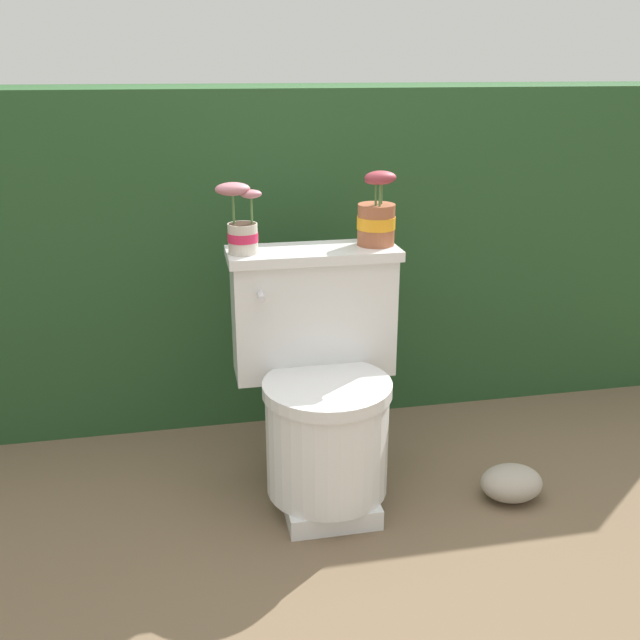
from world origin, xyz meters
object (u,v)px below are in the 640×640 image
object	(u,v)px
toilet	(321,389)
potted_plant_midleft	(377,217)
garden_stone	(511,483)
potted_plant_left	(241,225)

from	to	relation	value
toilet	potted_plant_midleft	xyz separation A→B (m)	(0.20, 0.13, 0.49)
toilet	garden_stone	size ratio (longest dim) A/B	3.90
potted_plant_left	garden_stone	xyz separation A→B (m)	(0.78, -0.27, -0.79)
potted_plant_left	potted_plant_midleft	distance (m)	0.41
toilet	potted_plant_left	world-z (taller)	potted_plant_left
potted_plant_midleft	toilet	bearing A→B (deg)	-145.64
potted_plant_left	garden_stone	world-z (taller)	potted_plant_left
toilet	potted_plant_midleft	size ratio (longest dim) A/B	3.31
potted_plant_midleft	garden_stone	world-z (taller)	potted_plant_midleft
potted_plant_left	garden_stone	size ratio (longest dim) A/B	1.07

